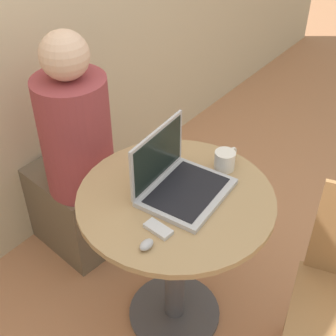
# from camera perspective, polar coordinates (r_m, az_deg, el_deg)

# --- Properties ---
(ground_plane) EXTENTS (12.00, 12.00, 0.00)m
(ground_plane) POSITION_cam_1_polar(r_m,az_deg,el_deg) (2.32, 0.77, -17.25)
(ground_plane) COLOR tan
(round_table) EXTENTS (0.76, 0.76, 0.74)m
(round_table) POSITION_cam_1_polar(r_m,az_deg,el_deg) (1.91, 0.91, -8.07)
(round_table) COLOR #4C4C51
(round_table) RESTS_ON ground_plane
(laptop) EXTENTS (0.35, 0.30, 0.24)m
(laptop) POSITION_cam_1_polar(r_m,az_deg,el_deg) (1.76, 1.21, -1.58)
(laptop) COLOR #B7B7BC
(laptop) RESTS_ON round_table
(cell_phone) EXTENTS (0.05, 0.11, 0.02)m
(cell_phone) POSITION_cam_1_polar(r_m,az_deg,el_deg) (1.63, -1.20, -7.44)
(cell_phone) COLOR silver
(cell_phone) RESTS_ON round_table
(computer_mouse) EXTENTS (0.06, 0.04, 0.03)m
(computer_mouse) POSITION_cam_1_polar(r_m,az_deg,el_deg) (1.57, -2.64, -9.32)
(computer_mouse) COLOR #B2B2B7
(computer_mouse) RESTS_ON round_table
(coffee_cup) EXTENTS (0.13, 0.08, 0.08)m
(coffee_cup) POSITION_cam_1_polar(r_m,az_deg,el_deg) (1.89, 6.99, 1.00)
(coffee_cup) COLOR white
(coffee_cup) RESTS_ON round_table
(person_seated) EXTENTS (0.34, 0.51, 1.22)m
(person_seated) POSITION_cam_1_polar(r_m,az_deg,el_deg) (2.29, -11.32, -0.26)
(person_seated) COLOR brown
(person_seated) RESTS_ON ground_plane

